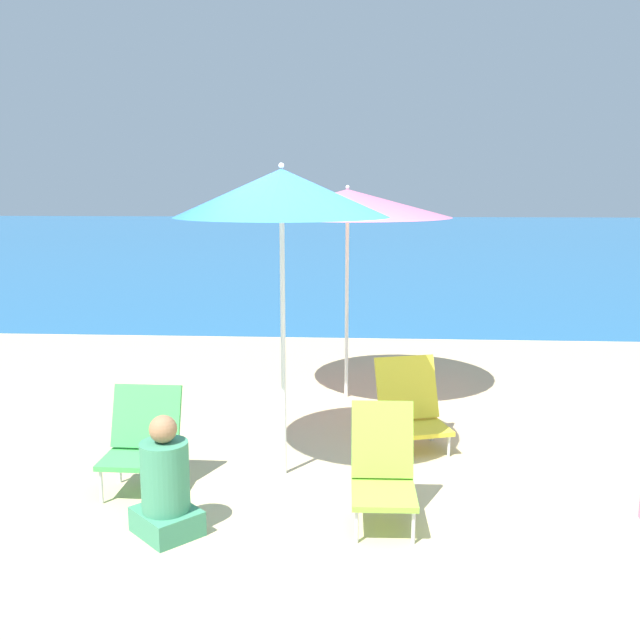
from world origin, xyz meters
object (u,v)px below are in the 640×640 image
beach_chair_lime (383,467)px  beach_chair_green (143,438)px  beach_umbrella_pink (348,203)px  beach_chair_yellow (411,406)px  beach_umbrella_blue (282,193)px  person_seated_near (166,487)px

beach_chair_lime → beach_chair_green: (-1.71, 0.39, 0.02)m
beach_umbrella_pink → beach_chair_yellow: size_ratio=2.94×
beach_umbrella_blue → beach_chair_yellow: 2.12m
beach_umbrella_pink → beach_umbrella_blue: beach_umbrella_blue is taller
beach_chair_yellow → beach_chair_lime: (-0.26, -1.36, 0.02)m
beach_chair_yellow → person_seated_near: person_seated_near is taller
beach_umbrella_pink → beach_chair_green: 3.17m
beach_umbrella_blue → beach_chair_lime: size_ratio=3.07×
beach_umbrella_blue → beach_chair_lime: bearing=-44.3°
person_seated_near → beach_umbrella_pink: bearing=25.2°
beach_chair_green → beach_chair_lime: bearing=-11.8°
beach_chair_yellow → beach_chair_lime: 1.38m
person_seated_near → beach_chair_green: bearing=71.9°
beach_chair_yellow → beach_chair_green: bearing=-170.5°
beach_umbrella_pink → beach_umbrella_blue: size_ratio=0.93×
beach_umbrella_blue → beach_chair_green: size_ratio=3.18×
beach_umbrella_blue → beach_chair_green: beach_umbrella_blue is taller
beach_chair_lime → beach_chair_green: beach_chair_lime is taller
beach_chair_green → person_seated_near: 0.76m
beach_chair_yellow → person_seated_near: bearing=-151.3°
beach_umbrella_blue → person_seated_near: bearing=-122.4°
beach_umbrella_blue → person_seated_near: size_ratio=2.99×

